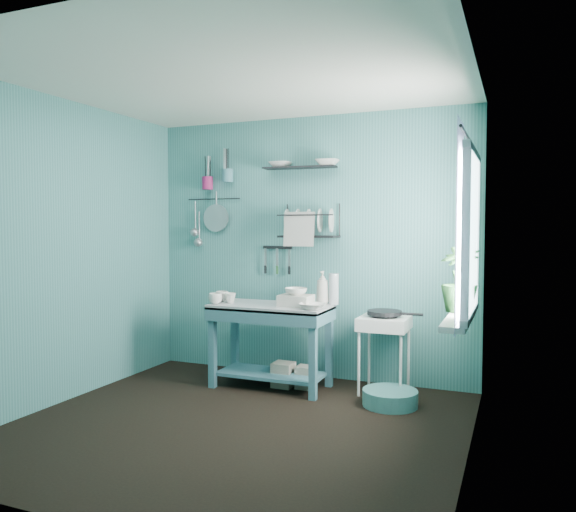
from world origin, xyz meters
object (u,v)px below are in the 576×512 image
at_px(frying_pan, 384,313).
at_px(storage_tin_large, 283,375).
at_px(wash_tub, 296,301).
at_px(mug_left, 215,299).
at_px(work_counter, 271,346).
at_px(water_bottle, 334,289).
at_px(mug_mid, 230,298).
at_px(potted_plant, 459,279).
at_px(utensil_cup_magenta, 207,183).
at_px(utensil_cup_teal, 228,176).
at_px(soap_bottle, 322,288).
at_px(storage_tin_small, 305,377).
at_px(mug_right, 222,296).
at_px(floor_basin, 390,398).
at_px(colander, 216,218).
at_px(hotplate_stand, 384,355).
at_px(dish_rack, 309,221).

distance_m(frying_pan, storage_tin_large, 1.08).
bearing_deg(wash_tub, mug_left, -169.14).
relative_size(work_counter, water_bottle, 3.79).
height_order(mug_mid, potted_plant, potted_plant).
bearing_deg(work_counter, water_bottle, 13.63).
distance_m(wash_tub, utensil_cup_magenta, 1.64).
bearing_deg(utensil_cup_teal, soap_bottle, -11.38).
bearing_deg(storage_tin_small, work_counter, -165.07).
distance_m(mug_right, floor_basin, 1.78).
distance_m(wash_tub, storage_tin_small, 0.71).
bearing_deg(potted_plant, storage_tin_large, 166.05).
bearing_deg(mug_mid, water_bottle, 17.28).
distance_m(mug_mid, storage_tin_small, 0.98).
height_order(wash_tub, colander, colander).
xyz_separation_m(frying_pan, utensil_cup_teal, (-1.64, 0.21, 1.26)).
height_order(mug_mid, floor_basin, mug_mid).
relative_size(work_counter, colander, 3.79).
distance_m(mug_left, utensil_cup_teal, 1.31).
distance_m(hotplate_stand, utensil_cup_magenta, 2.45).
relative_size(dish_rack, utensil_cup_teal, 4.23).
bearing_deg(potted_plant, wash_tub, 167.31).
height_order(storage_tin_large, floor_basin, storage_tin_large).
xyz_separation_m(water_bottle, colander, (-1.33, 0.23, 0.65)).
bearing_deg(storage_tin_small, water_bottle, 32.47).
distance_m(frying_pan, utensil_cup_magenta, 2.23).
bearing_deg(soap_bottle, colander, 168.67).
relative_size(mug_left, storage_tin_large, 0.56).
bearing_deg(wash_tub, storage_tin_small, 63.43).
bearing_deg(mug_mid, hotplate_stand, 11.20).
bearing_deg(water_bottle, utensil_cup_magenta, 172.06).
distance_m(work_counter, storage_tin_small, 0.42).
bearing_deg(potted_plant, dish_rack, 153.78).
distance_m(hotplate_stand, storage_tin_large, 0.93).
height_order(colander, potted_plant, colander).
xyz_separation_m(dish_rack, utensil_cup_magenta, (-1.12, 0.05, 0.39)).
bearing_deg(wash_tub, potted_plant, -12.69).
relative_size(work_counter, potted_plant, 2.21).
distance_m(wash_tub, hotplate_stand, 0.90).
xyz_separation_m(frying_pan, floor_basin, (0.13, -0.33, -0.64)).
distance_m(mug_mid, potted_plant, 2.07).
bearing_deg(dish_rack, work_counter, -119.62).
relative_size(water_bottle, colander, 1.00).
distance_m(wash_tub, utensil_cup_teal, 1.54).
bearing_deg(storage_tin_large, water_bottle, 22.04).
bearing_deg(dish_rack, mug_mid, -142.70).
height_order(wash_tub, soap_bottle, soap_bottle).
relative_size(mug_mid, floor_basin, 0.22).
height_order(mug_right, dish_rack, dish_rack).
xyz_separation_m(wash_tub, soap_bottle, (0.17, 0.22, 0.10)).
xyz_separation_m(water_bottle, potted_plant, (1.14, -0.56, 0.18)).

